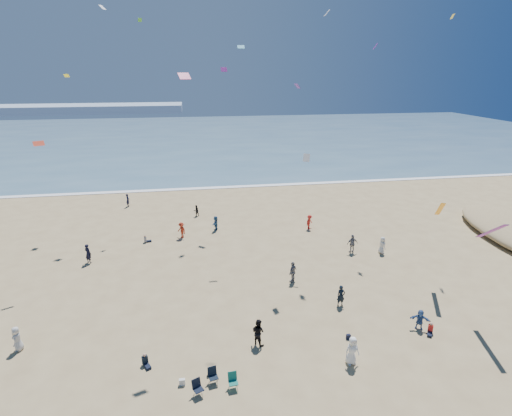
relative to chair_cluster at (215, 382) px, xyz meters
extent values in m
cube|color=#476B84|center=(1.12, 91.55, -0.47)|extent=(220.00, 100.00, 0.06)
cube|color=white|center=(1.12, 41.55, -0.46)|extent=(220.00, 1.20, 0.08)
cube|color=#7A8EA8|center=(-58.88, 166.55, 1.10)|extent=(110.00, 20.00, 3.20)
imported|color=black|center=(-9.44, 34.56, 0.38)|extent=(0.46, 0.66, 1.75)
imported|color=silver|center=(17.69, 15.47, 0.37)|extent=(0.70, 0.94, 1.74)
imported|color=#315A87|center=(1.66, 24.25, 0.35)|extent=(0.91, 1.65, 1.69)
imported|color=white|center=(8.58, 0.82, 0.44)|extent=(0.98, 0.70, 1.89)
imported|color=black|center=(-10.85, 17.95, 0.46)|extent=(0.84, 0.78, 1.92)
imported|color=silver|center=(-12.52, 5.55, 0.36)|extent=(0.55, 0.84, 1.71)
imported|color=black|center=(-0.45, 29.30, 0.22)|extent=(0.88, 0.82, 1.44)
imported|color=#355793|center=(14.72, 3.43, 0.24)|extent=(1.43, 1.03, 1.49)
imported|color=#A72C17|center=(-2.17, 22.65, 0.39)|extent=(1.24, 1.30, 1.77)
imported|color=black|center=(3.11, 3.60, 0.45)|extent=(1.15, 1.16, 1.89)
imported|color=gray|center=(14.80, 16.08, 0.46)|extent=(1.15, 0.52, 1.93)
imported|color=black|center=(10.22, 7.10, 0.36)|extent=(0.63, 0.42, 1.73)
imported|color=gray|center=(7.46, 11.34, 0.45)|extent=(1.11, 1.13, 1.91)
imported|color=red|center=(12.38, 22.94, 0.33)|extent=(1.21, 1.19, 1.67)
cube|color=silver|center=(-1.89, 0.66, -0.30)|extent=(0.35, 0.20, 0.40)
cube|color=black|center=(-0.24, 1.19, -0.31)|extent=(0.30, 0.22, 0.38)
cube|color=black|center=(9.31, 3.12, -0.33)|extent=(0.28, 0.18, 0.34)
cube|color=white|center=(9.44, 15.34, 9.55)|extent=(0.65, 0.52, 0.69)
cube|color=white|center=(-9.22, 30.71, 23.24)|extent=(0.77, 0.77, 0.49)
cube|color=green|center=(-5.53, 31.59, 22.17)|extent=(0.48, 0.41, 0.38)
cube|color=#259EC8|center=(4.53, 22.05, 19.01)|extent=(0.68, 0.33, 0.31)
cube|color=purple|center=(3.39, 28.35, 16.98)|extent=(0.72, 0.68, 0.49)
cube|color=#F5472B|center=(-13.00, 16.64, 11.24)|extent=(0.89, 0.69, 0.37)
cube|color=#5C258A|center=(8.32, 15.10, 15.68)|extent=(0.40, 0.81, 0.39)
cube|color=#CA1858|center=(-0.84, 8.78, 16.58)|extent=(0.87, 0.72, 0.41)
cube|color=#F8F62D|center=(-13.72, 30.30, 16.34)|extent=(0.52, 0.47, 0.36)
cube|color=#73198D|center=(17.76, 21.34, 19.13)|extent=(0.54, 0.66, 0.59)
cube|color=silver|center=(12.08, 19.69, 21.81)|extent=(0.54, 0.77, 0.54)
cube|color=yellow|center=(23.84, 18.70, 21.61)|extent=(0.46, 0.86, 0.43)
cube|color=#812595|center=(19.40, 3.92, 6.48)|extent=(0.35, 3.14, 2.21)
cube|color=orange|center=(19.09, 9.35, 6.23)|extent=(0.35, 2.64, 1.87)
camera|label=1|loc=(-0.63, -18.46, 16.97)|focal=28.00mm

